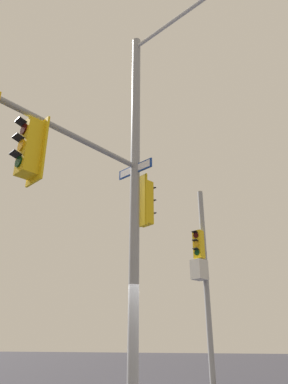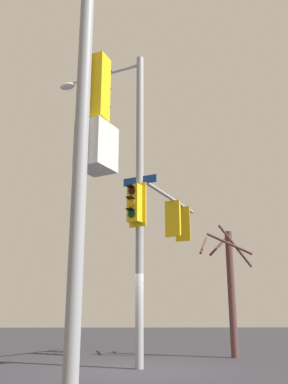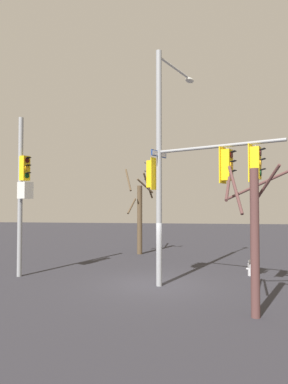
# 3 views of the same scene
# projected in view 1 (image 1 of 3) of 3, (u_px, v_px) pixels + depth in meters

# --- Properties ---
(main_signal_pole_assembly) EXTENTS (4.93, 5.14, 9.50)m
(main_signal_pole_assembly) POSITION_uv_depth(u_px,v_px,m) (108.00, 162.00, 7.70)
(main_signal_pole_assembly) COLOR gray
(main_signal_pole_assembly) RESTS_ON ground
(secondary_pole_assembly) EXTENTS (0.80, 0.68, 7.20)m
(secondary_pole_assembly) POSITION_uv_depth(u_px,v_px,m) (202.00, 269.00, 13.36)
(secondary_pole_assembly) COLOR gray
(secondary_pole_assembly) RESTS_ON ground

